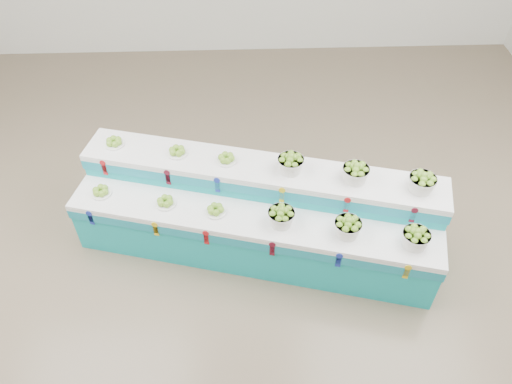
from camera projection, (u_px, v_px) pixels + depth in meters
ground at (245, 268)px, 5.75m from camera, size 10.00×10.00×0.00m
display_stand at (256, 215)px, 5.64m from camera, size 4.20×2.03×1.02m
plate_lower_left at (101, 191)px, 5.55m from camera, size 0.28×0.28×0.10m
plate_lower_mid at (165, 201)px, 5.43m from camera, size 0.28×0.28×0.10m
plate_lower_right at (216, 209)px, 5.35m from camera, size 0.28×0.28×0.10m
basket_lower_left at (281, 216)px, 5.20m from camera, size 0.35×0.35×0.21m
basket_lower_mid at (348, 227)px, 5.09m from camera, size 0.35×0.35×0.21m
basket_lower_right at (416, 238)px, 4.99m from camera, size 0.35×0.35×0.21m
plate_upper_left at (114, 142)px, 5.68m from camera, size 0.28×0.28×0.10m
plate_upper_mid at (177, 151)px, 5.57m from camera, size 0.28×0.28×0.10m
plate_upper_right at (226, 158)px, 5.48m from camera, size 0.28×0.28×0.10m
basket_upper_left at (291, 163)px, 5.33m from camera, size 0.35×0.35×0.21m
basket_upper_mid at (356, 173)px, 5.23m from camera, size 0.35×0.35×0.21m
basket_upper_right at (422, 182)px, 5.13m from camera, size 0.35×0.35×0.21m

